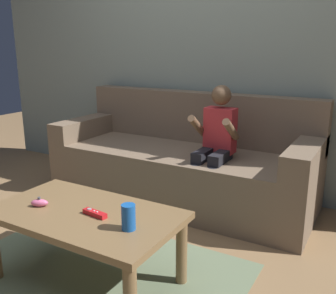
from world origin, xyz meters
The scene contains 9 objects.
ground_plane centered at (0.00, 0.00, 0.00)m, with size 9.32×9.32×0.00m, color olive.
wall_back centered at (0.00, 1.62, 1.25)m, with size 4.66×0.05×2.50m, color gray.
couch centered at (0.01, 1.23, 0.30)m, with size 2.08×0.80×0.85m.
person_seated_on_couch centered at (0.36, 1.05, 0.55)m, with size 0.31×0.38×0.95m.
coffee_table centered at (0.11, -0.05, 0.34)m, with size 0.99×0.56×0.40m.
area_rug centered at (0.11, -0.05, 0.00)m, with size 1.57×1.21×0.01m, color #6B7A5B.
game_remote_red_near_edge centered at (0.18, -0.06, 0.41)m, with size 0.14×0.05×0.03m.
nunchuk_pink centered at (-0.14, -0.11, 0.42)m, with size 0.10×0.08×0.05m.
soda_can centered at (0.42, -0.09, 0.46)m, with size 0.07×0.07×0.12m, color #1959B2.
Camera 1 is at (1.37, -1.38, 1.22)m, focal length 40.50 mm.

